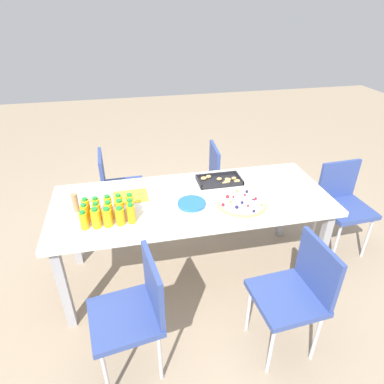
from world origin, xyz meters
name	(u,v)px	position (x,y,z in m)	size (l,w,h in m)	color
ground_plane	(192,272)	(0.00, 0.00, 0.00)	(12.00, 12.00, 0.00)	gray
party_table	(192,206)	(0.00, 0.00, 0.68)	(2.10, 0.83, 0.75)	silver
chair_far_right	(225,176)	(0.50, 0.75, 0.50)	(0.43, 0.43, 0.83)	#33478C
chair_far_left	(116,185)	(-0.58, 0.80, 0.50)	(0.41, 0.41, 0.83)	#33478C
chair_near_right	(297,289)	(0.50, -0.80, 0.50)	(0.43, 0.43, 0.83)	#33478C
chair_end	(343,200)	(1.40, 0.09, 0.50)	(0.42, 0.42, 0.83)	#33478C
chair_near_left	(135,308)	(-0.50, -0.73, 0.50)	(0.45, 0.45, 0.83)	#33478C
juice_bottle_0	(84,220)	(-0.77, -0.22, 0.82)	(0.05, 0.05, 0.13)	#F9AB14
juice_bottle_1	(96,218)	(-0.70, -0.22, 0.82)	(0.06, 0.06, 0.15)	#F9AD14
juice_bottle_2	(108,217)	(-0.62, -0.22, 0.82)	(0.06, 0.06, 0.14)	#F8AD14
juice_bottle_3	(120,216)	(-0.54, -0.22, 0.82)	(0.06, 0.06, 0.13)	#F9AB14
juice_bottle_4	(131,214)	(-0.47, -0.22, 0.82)	(0.05, 0.05, 0.15)	#FAAB14
juice_bottle_5	(85,213)	(-0.77, -0.14, 0.82)	(0.05, 0.05, 0.14)	#FAAB14
juice_bottle_6	(97,212)	(-0.69, -0.14, 0.82)	(0.05, 0.05, 0.14)	#FAAE14
juice_bottle_7	(109,211)	(-0.61, -0.14, 0.82)	(0.06, 0.06, 0.14)	#FAAD14
juice_bottle_8	(120,209)	(-0.54, -0.15, 0.82)	(0.06, 0.06, 0.14)	#FBAF14
juice_bottle_9	(130,209)	(-0.47, -0.15, 0.82)	(0.05, 0.05, 0.14)	#F9AE14
juice_bottle_10	(86,207)	(-0.77, -0.07, 0.82)	(0.06, 0.06, 0.14)	#FAAD14
juice_bottle_11	(96,207)	(-0.70, -0.07, 0.82)	(0.05, 0.05, 0.14)	#F9AC14
juice_bottle_12	(108,205)	(-0.62, -0.07, 0.82)	(0.05, 0.05, 0.15)	#F9AC14
juice_bottle_13	(119,203)	(-0.54, -0.06, 0.82)	(0.05, 0.05, 0.14)	#F8AD14
juice_bottle_14	(130,203)	(-0.47, -0.07, 0.82)	(0.06, 0.06, 0.14)	#F8AC14
fruit_pizza	(241,203)	(0.34, -0.15, 0.77)	(0.37, 0.37, 0.05)	tan
snack_tray	(220,180)	(0.28, 0.21, 0.77)	(0.36, 0.21, 0.04)	black
plate_stack	(192,204)	(-0.03, -0.09, 0.76)	(0.21, 0.21, 0.02)	blue
napkin_stack	(286,186)	(0.77, 0.01, 0.76)	(0.15, 0.15, 0.01)	white
cardboard_tube	(75,202)	(-0.84, 0.00, 0.82)	(0.04, 0.04, 0.14)	#9E7A56
paper_folder	(131,196)	(-0.46, 0.12, 0.76)	(0.26, 0.20, 0.01)	yellow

